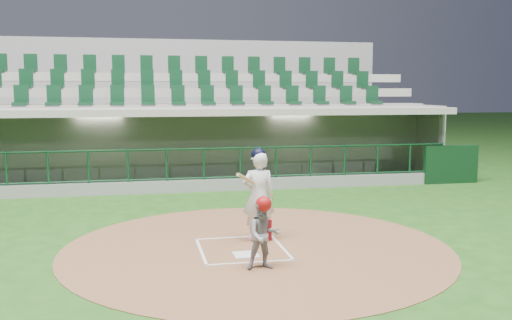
# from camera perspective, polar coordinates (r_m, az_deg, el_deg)

# --- Properties ---
(ground) EXTENTS (120.00, 120.00, 0.00)m
(ground) POSITION_cam_1_polar(r_m,az_deg,el_deg) (10.88, -1.70, -8.55)
(ground) COLOR #1D4814
(ground) RESTS_ON ground
(dirt_circle) EXTENTS (7.20, 7.20, 0.01)m
(dirt_circle) POSITION_cam_1_polar(r_m,az_deg,el_deg) (10.74, 0.08, -8.71)
(dirt_circle) COLOR brown
(dirt_circle) RESTS_ON ground
(home_plate) EXTENTS (0.43, 0.43, 0.02)m
(home_plate) POSITION_cam_1_polar(r_m,az_deg,el_deg) (10.21, -1.02, -9.46)
(home_plate) COLOR silver
(home_plate) RESTS_ON dirt_circle
(batter_box_chalk) EXTENTS (1.55, 1.80, 0.01)m
(batter_box_chalk) POSITION_cam_1_polar(r_m,az_deg,el_deg) (10.59, -1.42, -8.88)
(batter_box_chalk) COLOR white
(batter_box_chalk) RESTS_ON ground
(dugout_structure) EXTENTS (16.40, 3.70, 3.00)m
(dugout_structure) POSITION_cam_1_polar(r_m,az_deg,el_deg) (18.36, -5.41, 0.83)
(dugout_structure) COLOR slate
(dugout_structure) RESTS_ON ground
(seating_deck) EXTENTS (17.00, 6.72, 5.15)m
(seating_deck) POSITION_cam_1_polar(r_m,az_deg,el_deg) (21.37, -6.71, 2.90)
(seating_deck) COLOR gray
(seating_deck) RESTS_ON ground
(batter) EXTENTS (0.86, 0.86, 1.82)m
(batter) POSITION_cam_1_polar(r_m,az_deg,el_deg) (11.00, 0.24, -3.46)
(batter) COLOR white
(batter) RESTS_ON dirt_circle
(catcher) EXTENTS (0.55, 0.43, 1.21)m
(catcher) POSITION_cam_1_polar(r_m,az_deg,el_deg) (9.32, 0.75, -7.32)
(catcher) COLOR gray
(catcher) RESTS_ON dirt_circle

